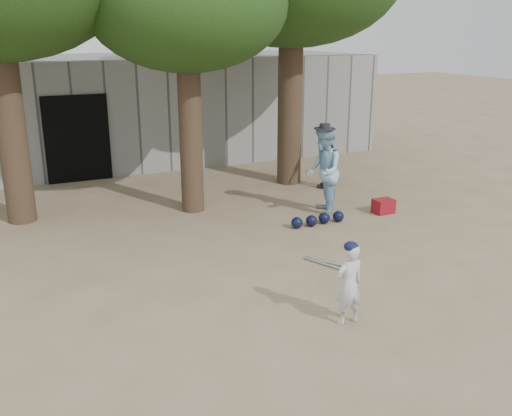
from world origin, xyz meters
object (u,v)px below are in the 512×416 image
boy_player (349,284)px  spectator_dark (326,158)px  red_bag (383,206)px  spectator_blue (323,172)px

boy_player → spectator_dark: spectator_dark is taller
spectator_dark → red_bag: bearing=53.3°
boy_player → red_bag: bearing=-134.1°
red_bag → spectator_dark: bearing=90.8°
spectator_blue → red_bag: (1.23, -0.49, -0.78)m
red_bag → spectator_blue: bearing=158.5°
boy_player → spectator_blue: (2.16, 4.18, 0.37)m
boy_player → red_bag: (3.40, 3.69, -0.41)m
spectator_dark → spectator_blue: bearing=18.6°
spectator_blue → red_bag: spectator_blue is taller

